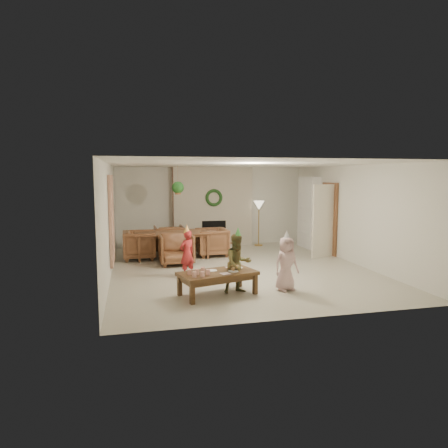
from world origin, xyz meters
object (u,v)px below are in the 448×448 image
object	(u,v)px
coffee_table_top	(218,274)
child_plaid	(238,264)
child_red	(187,254)
child_pink	(286,264)
dining_chair_right	(212,242)
dining_chair_far	(169,239)
dining_chair_left	(139,245)
dining_chair_near	(176,249)
dining_table	(172,245)

from	to	relation	value
coffee_table_top	child_plaid	distance (m)	0.44
coffee_table_top	child_red	size ratio (longest dim) A/B	1.38
coffee_table_top	child_plaid	world-z (taller)	child_plaid
child_pink	dining_chair_right	bearing A→B (deg)	89.13
dining_chair_far	dining_chair_left	distance (m)	1.25
dining_chair_far	child_red	xyz separation A→B (m)	(0.12, -3.05, 0.13)
dining_chair_right	child_plaid	bearing A→B (deg)	-4.19
coffee_table_top	child_red	xyz separation A→B (m)	(-0.37, 1.47, 0.11)
dining_chair_near	dining_table	bearing A→B (deg)	90.00
dining_chair_right	coffee_table_top	bearing A→B (deg)	-10.40
dining_chair_near	child_red	distance (m)	1.30
coffee_table_top	child_red	bearing A→B (deg)	88.94
dining_chair_right	child_pink	size ratio (longest dim) A/B	0.81
child_plaid	dining_chair_near	bearing A→B (deg)	96.73
dining_chair_right	child_pink	world-z (taller)	child_pink
child_red	coffee_table_top	bearing A→B (deg)	74.15
dining_chair_left	dining_chair_far	bearing A→B (deg)	-45.00
dining_chair_near	child_plaid	world-z (taller)	child_plaid
dining_chair_far	dining_chair_near	bearing A→B (deg)	90.00
dining_chair_left	coffee_table_top	bearing A→B (deg)	-160.19
dining_chair_near	child_pink	world-z (taller)	child_pink
dining_chair_near	dining_chair_far	world-z (taller)	same
dining_chair_near	child_plaid	xyz separation A→B (m)	(0.87, -2.72, 0.18)
dining_chair_far	child_pink	bearing A→B (deg)	111.53
dining_chair_far	child_pink	size ratio (longest dim) A/B	0.81
dining_chair_near	dining_chair_right	xyz separation A→B (m)	(1.09, 0.90, 0.00)
child_plaid	child_pink	xyz separation A→B (m)	(0.96, -0.05, -0.04)
dining_table	dining_chair_right	world-z (taller)	dining_chair_right
child_plaid	coffee_table_top	bearing A→B (deg)	174.60
coffee_table_top	child_pink	bearing A→B (deg)	-15.81
child_plaid	dining_chair_far	bearing A→B (deg)	90.24
dining_chair_near	child_pink	bearing A→B (deg)	-57.25
dining_table	child_red	size ratio (longest dim) A/B	1.93
dining_chair_right	coffee_table_top	world-z (taller)	dining_chair_right
dining_chair_far	dining_chair_left	xyz separation A→B (m)	(-0.87, -0.89, 0.00)
dining_chair_left	child_red	distance (m)	2.38
dining_chair_far	dining_chair_right	xyz separation A→B (m)	(1.11, -0.87, 0.00)
child_red	dining_chair_right	bearing A→B (deg)	-144.57
dining_table	dining_chair_far	distance (m)	0.88
child_pink	dining_chair_left	bearing A→B (deg)	114.48
dining_chair_left	child_plaid	xyz separation A→B (m)	(1.76, -3.59, 0.18)
dining_table	dining_chair_left	size ratio (longest dim) A/B	2.34
child_plaid	dining_chair_right	bearing A→B (deg)	75.50
dining_chair_left	child_pink	xyz separation A→B (m)	(2.73, -3.64, 0.14)
coffee_table_top	child_pink	size ratio (longest dim) A/B	1.35
dining_table	coffee_table_top	xyz separation A→B (m)	(0.48, -3.64, 0.06)
child_pink	child_red	bearing A→B (deg)	127.18
child_red	child_pink	distance (m)	2.29
dining_chair_near	dining_chair_right	size ratio (longest dim) A/B	1.00
coffee_table_top	child_red	world-z (taller)	child_red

